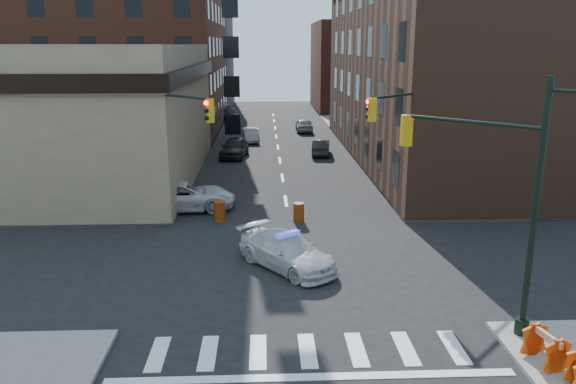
{
  "coord_description": "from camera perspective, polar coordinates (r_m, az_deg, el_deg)",
  "views": [
    {
      "loc": [
        -1.25,
        -21.97,
        9.0
      ],
      "look_at": [
        -0.14,
        3.78,
        2.2
      ],
      "focal_mm": 35.0,
      "sensor_mm": 36.0,
      "label": 1
    }
  ],
  "objects": [
    {
      "name": "tree_ne_near",
      "position": [
        49.07,
        7.89,
        8.19
      ],
      "size": [
        3.0,
        3.0,
        4.85
      ],
      "color": "black",
      "rests_on": "sidewalk_ne"
    },
    {
      "name": "parked_car_wfar",
      "position": [
        53.61,
        -3.8,
        5.77
      ],
      "size": [
        1.75,
        4.0,
        1.28
      ],
      "primitive_type": "imported",
      "rotation": [
        0.0,
        0.0,
        0.11
      ],
      "color": "gray",
      "rests_on": "ground"
    },
    {
      "name": "signal_pole_ne",
      "position": [
        28.6,
        11.95,
        5.08
      ],
      "size": [
        3.67,
        3.58,
        8.0
      ],
      "rotation": [
        0.0,
        0.0,
        -2.36
      ],
      "color": "black",
      "rests_on": "sidewalk_ne"
    },
    {
      "name": "barricade_nw_b",
      "position": [
        32.22,
        -20.6,
        -1.28
      ],
      "size": [
        1.25,
        0.65,
        0.93
      ],
      "primitive_type": null,
      "rotation": [
        0.0,
        0.0,
        0.03
      ],
      "color": "#E95D0A",
      "rests_on": "sidewalk_nw"
    },
    {
      "name": "barricade_nw_a",
      "position": [
        30.39,
        -12.33,
        -1.64
      ],
      "size": [
        1.26,
        0.81,
        0.88
      ],
      "primitive_type": null,
      "rotation": [
        0.0,
        0.0,
        0.2
      ],
      "color": "#CE3A09",
      "rests_on": "sidewalk_nw"
    },
    {
      "name": "barricade_se_a",
      "position": [
        18.12,
        24.67,
        -14.21
      ],
      "size": [
        0.9,
        1.38,
        0.96
      ],
      "primitive_type": null,
      "rotation": [
        0.0,
        0.0,
        1.79
      ],
      "color": "orange",
      "rests_on": "sidewalk_se"
    },
    {
      "name": "tree_ne_far",
      "position": [
        56.91,
        6.46,
        9.13
      ],
      "size": [
        3.0,
        3.0,
        4.85
      ],
      "color": "black",
      "rests_on": "sidewalk_ne"
    },
    {
      "name": "parked_car_efar",
      "position": [
        59.97,
        1.65,
        6.84
      ],
      "size": [
        1.73,
        4.27,
        1.45
      ],
      "primitive_type": "imported",
      "rotation": [
        0.0,
        0.0,
        3.14
      ],
      "color": "gray",
      "rests_on": "ground"
    },
    {
      "name": "barrel_bank",
      "position": [
        29.52,
        -6.96,
        -1.99
      ],
      "size": [
        0.67,
        0.67,
        1.07
      ],
      "primitive_type": "cylinder",
      "rotation": [
        0.0,
        0.0,
        0.13
      ],
      "color": "orange",
      "rests_on": "ground"
    },
    {
      "name": "filler_nw",
      "position": [
        85.26,
        -12.81,
        13.75
      ],
      "size": [
        20.0,
        18.0,
        16.0
      ],
      "primitive_type": "cube",
      "color": "brown",
      "rests_on": "ground"
    },
    {
      "name": "parked_car_wdeep",
      "position": [
        69.78,
        -6.01,
        7.89
      ],
      "size": [
        2.64,
        5.2,
        1.45
      ],
      "primitive_type": "imported",
      "rotation": [
        0.0,
        0.0,
        0.13
      ],
      "color": "black",
      "rests_on": "ground"
    },
    {
      "name": "bank_building",
      "position": [
        41.81,
        -24.8,
        7.25
      ],
      "size": [
        22.0,
        22.0,
        9.0
      ],
      "primitive_type": "cube",
      "color": "#968162",
      "rests_on": "ground"
    },
    {
      "name": "pedestrian_c",
      "position": [
        31.68,
        -20.9,
        -0.56
      ],
      "size": [
        1.15,
        1.19,
        2.0
      ],
      "primitive_type": "imported",
      "rotation": [
        0.0,
        0.0,
        0.83
      ],
      "color": "#1D232B",
      "rests_on": "sidewalk_nw"
    },
    {
      "name": "sidewalk_nw",
      "position": [
        59.55,
        -23.96,
        4.89
      ],
      "size": [
        34.0,
        54.5,
        0.15
      ],
      "primitive_type": "cube",
      "color": "gray",
      "rests_on": "ground"
    },
    {
      "name": "barrel_road",
      "position": [
        29.28,
        1.1,
        -2.09
      ],
      "size": [
        0.69,
        0.69,
        1.01
      ],
      "primitive_type": "cylinder",
      "rotation": [
        0.0,
        0.0,
        -0.25
      ],
      "color": "#E2500A",
      "rests_on": "ground"
    },
    {
      "name": "sidewalk_ne",
      "position": [
        60.51,
        21.28,
        5.29
      ],
      "size": [
        34.0,
        54.5,
        0.15
      ],
      "primitive_type": "cube",
      "color": "gray",
      "rests_on": "ground"
    },
    {
      "name": "ground",
      "position": [
        23.77,
        0.73,
        -7.47
      ],
      "size": [
        140.0,
        140.0,
        0.0
      ],
      "primitive_type": "plane",
      "color": "black",
      "rests_on": "ground"
    },
    {
      "name": "commercial_row_ne",
      "position": [
        46.74,
        15.62,
        11.8
      ],
      "size": [
        14.0,
        34.0,
        14.0
      ],
      "primitive_type": "cube",
      "color": "#4F301F",
      "rests_on": "ground"
    },
    {
      "name": "pickup",
      "position": [
        31.82,
        -10.61,
        -0.41
      ],
      "size": [
        6.07,
        3.36,
        1.61
      ],
      "primitive_type": "imported",
      "rotation": [
        0.0,
        0.0,
        1.69
      ],
      "color": "silver",
      "rests_on": "ground"
    },
    {
      "name": "parked_car_wnear",
      "position": [
        46.33,
        -5.48,
        4.52
      ],
      "size": [
        2.51,
        4.92,
        1.61
      ],
      "primitive_type": "imported",
      "rotation": [
        0.0,
        0.0,
        -0.13
      ],
      "color": "black",
      "rests_on": "ground"
    },
    {
      "name": "pedestrian_a",
      "position": [
        30.48,
        -15.95,
        -0.87
      ],
      "size": [
        0.81,
        0.73,
        1.85
      ],
      "primitive_type": "imported",
      "rotation": [
        0.0,
        0.0,
        -0.55
      ],
      "color": "black",
      "rests_on": "sidewalk_nw"
    },
    {
      "name": "police_car",
      "position": [
        23.31,
        -0.11,
        -6.06
      ],
      "size": [
        4.56,
        5.06,
        1.41
      ],
      "primitive_type": "imported",
      "rotation": [
        0.0,
        0.0,
        0.66
      ],
      "color": "silver",
      "rests_on": "ground"
    },
    {
      "name": "signal_pole_nw",
      "position": [
        28.08,
        -11.92,
        4.91
      ],
      "size": [
        3.58,
        3.67,
        8.0
      ],
      "rotation": [
        0.0,
        0.0,
        -0.79
      ],
      "color": "black",
      "rests_on": "sidewalk_nw"
    },
    {
      "name": "parked_car_enear",
      "position": [
        47.14,
        3.36,
        4.55
      ],
      "size": [
        1.88,
        4.09,
        1.3
      ],
      "primitive_type": "imported",
      "rotation": [
        0.0,
        0.0,
        3.01
      ],
      "color": "black",
      "rests_on": "ground"
    },
    {
      "name": "apartment_block",
      "position": [
        64.39,
        -18.83,
        16.7
      ],
      "size": [
        25.0,
        25.0,
        24.0
      ],
      "primitive_type": "cube",
      "color": "#5C2D1D",
      "rests_on": "ground"
    },
    {
      "name": "filler_ne",
      "position": [
        81.46,
        8.52,
        12.51
      ],
      "size": [
        16.0,
        16.0,
        12.0
      ],
      "primitive_type": "cube",
      "color": "#5C2D1D",
      "rests_on": "ground"
    },
    {
      "name": "pedestrian_b",
      "position": [
        30.91,
        -22.13,
        -1.39
      ],
      "size": [
        0.96,
        0.85,
        1.64
      ],
      "primitive_type": "imported",
      "rotation": [
        0.0,
        0.0,
        0.35
      ],
      "color": "black",
      "rests_on": "sidewalk_nw"
    },
    {
      "name": "signal_pole_se",
      "position": [
        18.51,
        20.79,
        0.1
      ],
      "size": [
        5.4,
        5.27,
        8.0
      ],
      "rotation": [
        0.0,
        0.0,
        2.36
      ],
      "color": "black",
      "rests_on": "sidewalk_se"
    }
  ]
}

